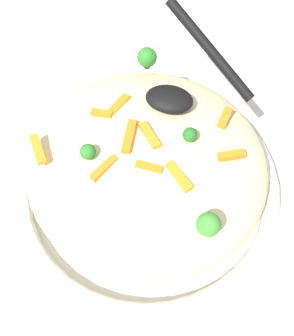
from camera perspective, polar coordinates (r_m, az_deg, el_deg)
ground_plane at (r=0.55m, az=0.00°, el=-3.89°), size 2.40×2.40×0.00m
serving_bowl at (r=0.53m, az=0.00°, el=-2.69°), size 0.34×0.34×0.05m
pasta_mound at (r=0.48m, az=0.00°, el=0.49°), size 0.29×0.28×0.09m
carrot_piece_0 at (r=0.45m, az=11.95°, el=1.81°), size 0.03×0.02×0.01m
carrot_piece_1 at (r=0.44m, az=0.03°, el=4.77°), size 0.03×0.03×0.01m
carrot_piece_2 at (r=0.48m, az=11.09°, el=7.10°), size 0.01×0.03×0.01m
carrot_piece_3 at (r=0.44m, az=-2.58°, el=4.54°), size 0.01×0.04×0.01m
carrot_piece_4 at (r=0.43m, az=-6.20°, el=-0.04°), size 0.02×0.03×0.01m
carrot_piece_5 at (r=0.43m, az=0.28°, el=0.11°), size 0.03×0.01×0.01m
carrot_piece_6 at (r=0.47m, az=-6.53°, el=7.76°), size 0.03×0.01×0.01m
carrot_piece_7 at (r=0.48m, az=-4.15°, el=8.93°), size 0.02×0.04×0.01m
carrot_piece_8 at (r=0.42m, az=4.56°, el=-1.19°), size 0.04×0.03×0.01m
carrot_piece_9 at (r=0.46m, az=-15.36°, el=2.63°), size 0.03×0.04×0.01m
broccoli_floret_0 at (r=0.44m, az=6.17°, el=4.74°), size 0.02×0.02×0.02m
broccoli_floret_1 at (r=0.43m, az=-8.44°, el=2.30°), size 0.02×0.02×0.02m
broccoli_floret_2 at (r=0.39m, az=8.77°, el=-8.01°), size 0.02×0.02×0.03m
broccoli_floret_3 at (r=0.51m, az=-0.00°, el=15.52°), size 0.02×0.02×0.03m
serving_spoon at (r=0.47m, az=5.22°, el=12.12°), size 0.12×0.12×0.07m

